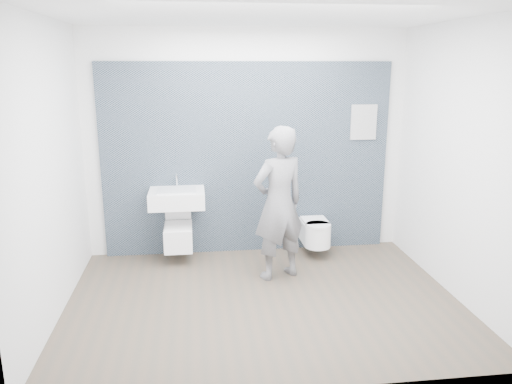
{
  "coord_description": "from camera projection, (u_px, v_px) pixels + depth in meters",
  "views": [
    {
      "loc": [
        -0.66,
        -4.67,
        2.36
      ],
      "look_at": [
        0.0,
        0.6,
        1.0
      ],
      "focal_mm": 35.0,
      "sensor_mm": 36.0,
      "label": 1
    }
  ],
  "objects": [
    {
      "name": "info_placard",
      "position": [
        357.0,
        245.0,
        6.71
      ],
      "size": [
        0.33,
        0.03,
        0.44
      ],
      "primitive_type": "cube",
      "color": "silver",
      "rests_on": "ground"
    },
    {
      "name": "toilet_square",
      "position": [
        178.0,
        235.0,
        6.12
      ],
      "size": [
        0.34,
        0.49,
        0.64
      ],
      "color": "white",
      "rests_on": "ground"
    },
    {
      "name": "tile_wall",
      "position": [
        248.0,
        249.0,
        6.57
      ],
      "size": [
        3.6,
        0.06,
        2.4
      ],
      "primitive_type": "cube",
      "color": "black",
      "rests_on": "ground"
    },
    {
      "name": "visitor",
      "position": [
        279.0,
        204.0,
        5.52
      ],
      "size": [
        0.74,
        0.62,
        1.73
      ],
      "primitive_type": "imported",
      "rotation": [
        0.0,
        0.0,
        3.53
      ],
      "color": "gray",
      "rests_on": "ground"
    },
    {
      "name": "washbasin",
      "position": [
        177.0,
        198.0,
        6.0
      ],
      "size": [
        0.66,
        0.5,
        0.5
      ],
      "color": "white",
      "rests_on": "ground"
    },
    {
      "name": "toilet_rounded",
      "position": [
        316.0,
        233.0,
        6.3
      ],
      "size": [
        0.33,
        0.55,
        0.3
      ],
      "color": "white",
      "rests_on": "ground"
    },
    {
      "name": "room_shell",
      "position": [
        264.0,
        132.0,
        4.73
      ],
      "size": [
        4.0,
        4.0,
        4.0
      ],
      "color": "silver",
      "rests_on": "ground"
    },
    {
      "name": "ground",
      "position": [
        263.0,
        300.0,
        5.16
      ],
      "size": [
        4.0,
        4.0,
        0.0
      ],
      "primitive_type": "plane",
      "color": "#4F4134",
      "rests_on": "ground"
    }
  ]
}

